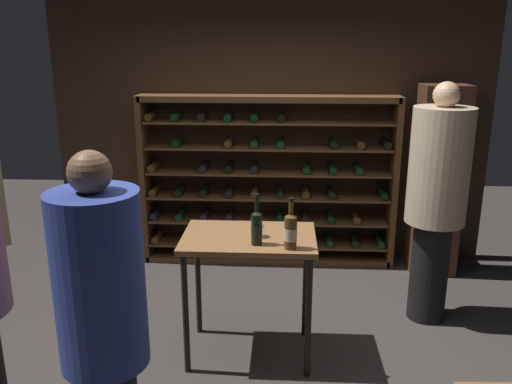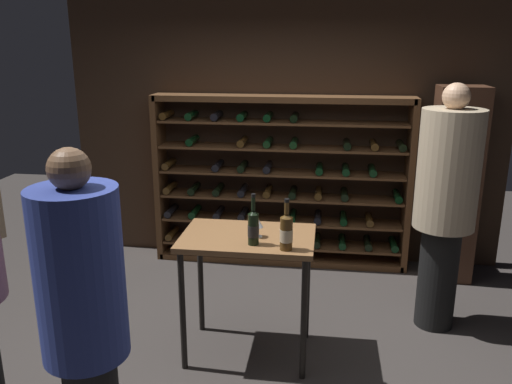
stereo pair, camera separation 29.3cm
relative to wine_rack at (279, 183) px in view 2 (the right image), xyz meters
name	(u,v)px [view 2 (the right image)]	position (x,y,z in m)	size (l,w,h in m)	color
ground_plane	(257,362)	(0.03, -1.89, -0.86)	(10.20, 10.20, 0.00)	#383330
back_wall	(284,133)	(0.03, 0.21, 0.49)	(4.51, 0.10, 2.70)	#3D2B1E
wine_rack	(279,183)	(0.00, 0.00, 0.00)	(2.63, 0.32, 1.76)	brown
tasting_table	(248,252)	(-0.06, -1.76, -0.04)	(0.95, 0.63, 0.94)	brown
person_guest_blue_shirt	(446,198)	(1.41, -1.14, 0.24)	(0.47, 0.47, 1.98)	black
person_bystander_dark_jacket	(84,313)	(-0.66, -3.08, 0.14)	(0.42, 0.42, 1.82)	black
display_cabinet	(454,186)	(1.70, -0.17, 0.08)	(0.44, 0.36, 1.89)	#4C2D1E
wine_bottle_gold_foil	(253,227)	(0.01, -1.92, 0.21)	(0.08, 0.08, 0.36)	black
wine_bottle_red_label	(286,232)	(0.23, -1.99, 0.21)	(0.09, 0.09, 0.35)	#4C3314
wine_glass_stemmed_left	(258,224)	(0.02, -1.78, 0.18)	(0.08, 0.08, 0.14)	silver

